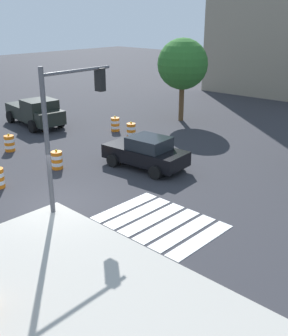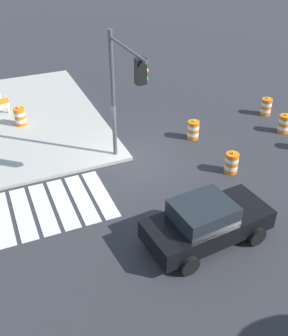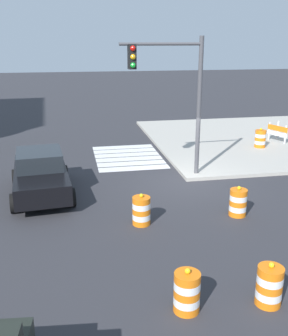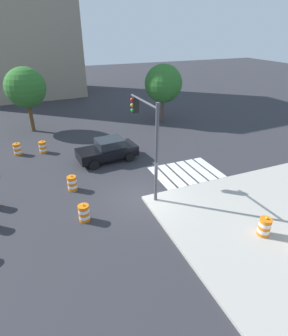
# 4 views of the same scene
# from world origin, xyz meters

# --- Properties ---
(ground_plane) EXTENTS (120.00, 120.00, 0.00)m
(ground_plane) POSITION_xyz_m (0.00, 0.00, 0.00)
(ground_plane) COLOR #2D2D33
(crosswalk_stripes) EXTENTS (4.35, 3.20, 0.02)m
(crosswalk_stripes) POSITION_xyz_m (4.00, 1.80, 0.01)
(crosswalk_stripes) COLOR silver
(crosswalk_stripes) RESTS_ON ground
(sports_car) EXTENTS (4.45, 2.44, 1.63)m
(sports_car) POSITION_xyz_m (-0.35, 5.68, 0.81)
(sports_car) COLOR black
(sports_car) RESTS_ON ground
(traffic_barrel_near_corner) EXTENTS (0.56, 0.56, 1.02)m
(traffic_barrel_near_corner) POSITION_xyz_m (-3.49, 2.50, 0.45)
(traffic_barrel_near_corner) COLOR orange
(traffic_barrel_near_corner) RESTS_ON ground
(traffic_barrel_crosswalk_end) EXTENTS (0.56, 0.56, 1.02)m
(traffic_barrel_crosswalk_end) POSITION_xyz_m (-8.31, -1.47, 0.45)
(traffic_barrel_crosswalk_end) COLOR orange
(traffic_barrel_crosswalk_end) RESTS_ON ground
(traffic_barrel_median_far) EXTENTS (0.56, 0.56, 1.02)m
(traffic_barrel_median_far) POSITION_xyz_m (-3.43, -0.71, 0.45)
(traffic_barrel_median_far) COLOR orange
(traffic_barrel_median_far) RESTS_ON ground
(traffic_barrel_far_curb) EXTENTS (0.56, 0.56, 1.02)m
(traffic_barrel_far_curb) POSITION_xyz_m (-7.89, 0.51, 0.45)
(traffic_barrel_far_curb) COLOR orange
(traffic_barrel_far_curb) RESTS_ON ground
(traffic_barrel_on_sidewalk) EXTENTS (0.56, 0.56, 1.02)m
(traffic_barrel_on_sidewalk) POSITION_xyz_m (4.04, -5.17, 0.60)
(traffic_barrel_on_sidewalk) COLOR orange
(traffic_barrel_on_sidewalk) RESTS_ON sidewalk_corner
(traffic_light_pole) EXTENTS (0.48, 3.29, 5.50)m
(traffic_light_pole) POSITION_xyz_m (0.54, 0.54, 3.91)
(traffic_light_pole) COLOR #4C4C51
(traffic_light_pole) RESTS_ON sidewalk_corner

